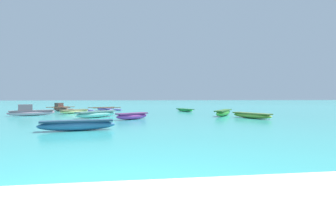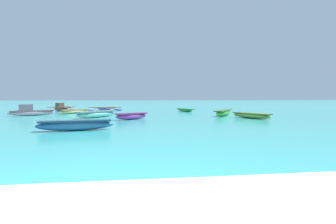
{
  "view_description": "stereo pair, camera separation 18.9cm",
  "coord_description": "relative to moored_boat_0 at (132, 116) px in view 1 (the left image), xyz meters",
  "views": [
    {
      "loc": [
        0.51,
        -3.45,
        1.55
      ],
      "look_at": [
        3.67,
        18.86,
        0.25
      ],
      "focal_mm": 28.0,
      "sensor_mm": 36.0,
      "label": 1
    },
    {
      "loc": [
        0.7,
        -3.47,
        1.55
      ],
      "look_at": [
        3.67,
        18.86,
        0.25
      ],
      "focal_mm": 28.0,
      "sensor_mm": 36.0,
      "label": 2
    }
  ],
  "objects": [
    {
      "name": "moored_boat_0",
      "position": [
        0.0,
        0.0,
        0.0
      ],
      "size": [
        2.44,
        1.97,
        0.45
      ],
      "rotation": [
        0.0,
        0.0,
        0.6
      ],
      "color": "#AF3EA6",
      "rests_on": "ground_plane"
    },
    {
      "name": "moored_boat_2",
      "position": [
        -3.01,
        11.63,
        -0.06
      ],
      "size": [
        4.04,
        3.61,
        0.41
      ],
      "rotation": [
        0.0,
        0.0,
        -1.05
      ],
      "color": "#A480E6",
      "rests_on": "ground_plane"
    },
    {
      "name": "ground_plane",
      "position": [
        -0.58,
        -14.67,
        -0.25
      ],
      "size": [
        240.0,
        240.0,
        0.0
      ],
      "color": "#38ADA8"
    },
    {
      "name": "moored_boat_4",
      "position": [
        -7.72,
        11.89,
        0.05
      ],
      "size": [
        2.98,
        3.3,
        0.9
      ],
      "rotation": [
        0.0,
        0.0,
        -0.64
      ],
      "color": "#965F4F",
      "rests_on": "ground_plane"
    },
    {
      "name": "moored_boat_1",
      "position": [
        8.61,
        -0.22,
        -0.03
      ],
      "size": [
        2.03,
        3.35,
        0.4
      ],
      "rotation": [
        0.0,
        0.0,
        -1.14
      ],
      "color": "#87B642",
      "rests_on": "ground_plane"
    },
    {
      "name": "moored_boat_6",
      "position": [
        5.65,
        9.28,
        -0.08
      ],
      "size": [
        1.66,
        2.86,
        0.3
      ],
      "rotation": [
        0.0,
        0.0,
        -1.21
      ],
      "color": "green",
      "rests_on": "ground_plane"
    },
    {
      "name": "moored_boat_8",
      "position": [
        -2.64,
        2.17,
        0.01
      ],
      "size": [
        2.97,
        3.49,
        0.48
      ],
      "rotation": [
        0.0,
        0.0,
        0.9
      ],
      "color": "#87CDC2",
      "rests_on": "ground_plane"
    },
    {
      "name": "moored_boat_3",
      "position": [
        7.47,
        2.53,
        0.02
      ],
      "size": [
        2.7,
        3.6,
        0.48
      ],
      "rotation": [
        0.0,
        0.0,
        0.99
      ],
      "color": "green",
      "rests_on": "ground_plane"
    },
    {
      "name": "moored_boat_5",
      "position": [
        -2.51,
        -5.71,
        0.02
      ],
      "size": [
        3.48,
        1.26,
        0.48
      ],
      "rotation": [
        0.0,
        0.0,
        0.19
      ],
      "color": "teal",
      "rests_on": "ground_plane"
    },
    {
      "name": "moored_boat_7",
      "position": [
        -5.33,
        7.42,
        -0.04
      ],
      "size": [
        2.39,
        2.9,
        0.37
      ],
      "rotation": [
        0.0,
        0.0,
        0.92
      ],
      "color": "#E1C77A",
      "rests_on": "ground_plane"
    },
    {
      "name": "moored_boat_9",
      "position": [
        -8.3,
        4.84,
        0.08
      ],
      "size": [
        3.43,
        2.08,
        0.94
      ],
      "rotation": [
        0.0,
        0.0,
        0.47
      ],
      "color": "#D798AA",
      "rests_on": "ground_plane"
    }
  ]
}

